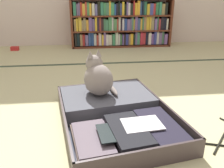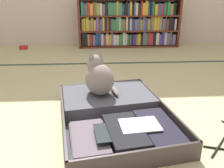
# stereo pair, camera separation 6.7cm
# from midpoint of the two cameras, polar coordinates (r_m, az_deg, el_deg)

# --- Properties ---
(ground_plane) EXTENTS (10.00, 10.00, 0.00)m
(ground_plane) POSITION_cam_midpoint_polar(r_m,az_deg,el_deg) (1.37, -0.81, -10.93)
(ground_plane) COLOR #C7C38D
(tatami_border) EXTENTS (4.80, 0.05, 0.00)m
(tatami_border) POSITION_cam_midpoint_polar(r_m,az_deg,el_deg) (2.60, -2.30, 5.06)
(tatami_border) COLOR #364733
(tatami_border) RESTS_ON ground_plane
(bookshelf) EXTENTS (1.42, 0.29, 0.67)m
(bookshelf) POSITION_cam_midpoint_polar(r_m,az_deg,el_deg) (3.45, 4.61, 14.50)
(bookshelf) COLOR brown
(bookshelf) RESTS_ON ground_plane
(open_suitcase) EXTENTS (0.74, 0.94, 0.10)m
(open_suitcase) POSITION_cam_midpoint_polar(r_m,az_deg,el_deg) (1.45, 1.83, -6.86)
(open_suitcase) COLOR #3F3435
(open_suitcase) RESTS_ON ground_plane
(black_cat) EXTENTS (0.26, 0.27, 0.29)m
(black_cat) POSITION_cam_midpoint_polar(r_m,az_deg,el_deg) (1.52, -2.01, 1.59)
(black_cat) COLOR gray
(black_cat) RESTS_ON open_suitcase
(small_red_pouch) EXTENTS (0.10, 0.07, 0.05)m
(small_red_pouch) POSITION_cam_midpoint_polar(r_m,az_deg,el_deg) (3.49, -20.24, 8.36)
(small_red_pouch) COLOR red
(small_red_pouch) RESTS_ON ground_plane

